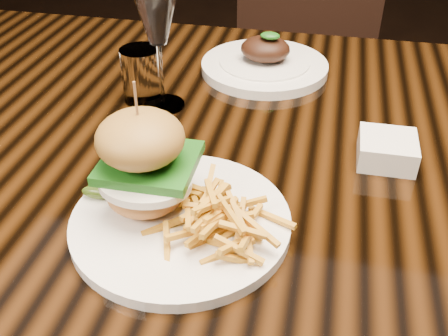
% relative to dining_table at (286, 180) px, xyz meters
% --- Properties ---
extents(dining_table, '(1.60, 0.90, 0.75)m').
position_rel_dining_table_xyz_m(dining_table, '(0.00, 0.00, 0.00)').
color(dining_table, black).
rests_on(dining_table, ground).
extents(burger_plate, '(0.27, 0.27, 0.18)m').
position_rel_dining_table_xyz_m(burger_plate, '(-0.12, -0.22, 0.12)').
color(burger_plate, white).
rests_on(burger_plate, dining_table).
extents(ramekin, '(0.10, 0.10, 0.04)m').
position_rel_dining_table_xyz_m(ramekin, '(0.14, -0.02, 0.10)').
color(ramekin, white).
rests_on(ramekin, dining_table).
extents(wine_glass, '(0.08, 0.08, 0.21)m').
position_rel_dining_table_xyz_m(wine_glass, '(-0.22, 0.07, 0.23)').
color(wine_glass, white).
rests_on(wine_glass, dining_table).
extents(water_tumbler, '(0.07, 0.07, 0.09)m').
position_rel_dining_table_xyz_m(water_tumbler, '(-0.26, 0.08, 0.12)').
color(water_tumbler, white).
rests_on(water_tumbler, dining_table).
extents(far_dish, '(0.24, 0.24, 0.08)m').
position_rel_dining_table_xyz_m(far_dish, '(-0.07, 0.24, 0.09)').
color(far_dish, white).
rests_on(far_dish, dining_table).
extents(chair_far, '(0.50, 0.50, 0.95)m').
position_rel_dining_table_xyz_m(chair_far, '(-0.03, 0.89, -0.13)').
color(chair_far, black).
rests_on(chair_far, ground).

